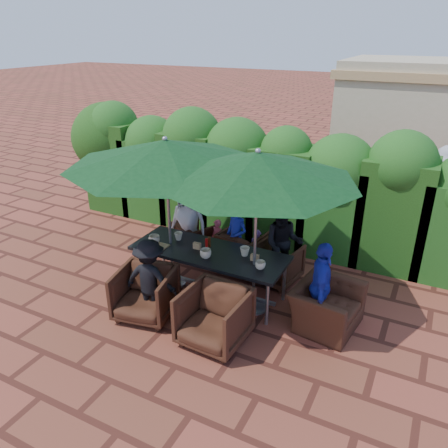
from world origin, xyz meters
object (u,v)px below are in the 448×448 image
at_px(umbrella_left, 166,153).
at_px(umbrella_right, 257,167).
at_px(chair_far_right, 277,261).
at_px(chair_near_right, 214,315).
at_px(chair_near_left, 145,291).
at_px(dining_table, 209,255).
at_px(chair_far_mid, 243,247).
at_px(chair_far_left, 194,236).
at_px(chair_end_right, 327,300).

height_order(umbrella_left, umbrella_right, same).
height_order(chair_far_right, chair_near_right, chair_near_right).
xyz_separation_m(chair_far_right, chair_near_left, (-1.35, -1.78, 0.05)).
height_order(dining_table, umbrella_left, umbrella_left).
bearing_deg(umbrella_left, dining_table, 2.23).
xyz_separation_m(chair_far_mid, chair_far_right, (0.70, -0.18, -0.01)).
relative_size(umbrella_right, chair_far_left, 3.95).
bearing_deg(chair_end_right, umbrella_right, 101.79).
xyz_separation_m(umbrella_right, chair_near_right, (-0.15, -0.95, -1.79)).
distance_m(chair_near_left, chair_near_right, 1.17).
height_order(umbrella_left, chair_far_mid, umbrella_left).
relative_size(chair_far_right, chair_near_left, 0.89).
bearing_deg(umbrella_left, chair_far_left, 101.62).
xyz_separation_m(umbrella_right, chair_far_mid, (-0.67, 1.08, -1.84)).
relative_size(umbrella_left, chair_near_right, 3.53).
height_order(dining_table, chair_far_left, dining_table).
relative_size(chair_far_left, chair_end_right, 0.73).
xyz_separation_m(umbrella_left, chair_near_right, (1.31, -0.98, -1.79)).
bearing_deg(chair_near_left, umbrella_right, 22.54).
height_order(chair_far_right, chair_near_left, chair_near_left).
height_order(umbrella_right, chair_end_right, umbrella_right).
bearing_deg(chair_far_right, chair_near_right, 94.12).
bearing_deg(chair_near_left, chair_far_right, 41.53).
xyz_separation_m(umbrella_left, chair_far_mid, (0.80, 1.05, -1.84)).
relative_size(dining_table, chair_near_right, 2.87).
relative_size(dining_table, chair_far_left, 3.49).
bearing_deg(chair_far_mid, chair_far_right, 174.37).
xyz_separation_m(chair_far_mid, chair_near_left, (-0.65, -1.96, 0.03)).
distance_m(chair_far_left, chair_end_right, 2.96).
distance_m(umbrella_right, chair_far_mid, 2.23).
bearing_deg(chair_far_left, umbrella_left, 125.80).
height_order(umbrella_right, chair_near_right, umbrella_right).
bearing_deg(umbrella_left, umbrella_right, -1.14).
distance_m(chair_far_right, chair_near_left, 2.24).
distance_m(chair_far_left, chair_far_right, 1.74).
height_order(chair_far_left, chair_far_mid, chair_far_mid).
relative_size(umbrella_left, chair_far_mid, 3.98).
bearing_deg(chair_far_mid, chair_far_left, 6.50).
bearing_deg(chair_end_right, dining_table, 98.37).
relative_size(dining_table, chair_near_left, 2.98).
distance_m(chair_far_mid, chair_far_right, 0.72).
distance_m(dining_table, chair_far_mid, 1.07).
xyz_separation_m(dining_table, chair_far_left, (-0.91, 1.07, -0.33)).
bearing_deg(chair_far_right, chair_far_left, 2.15).
bearing_deg(chair_far_left, chair_far_right, -163.44).
bearing_deg(dining_table, umbrella_right, -4.10).
relative_size(chair_far_left, chair_far_right, 0.96).
bearing_deg(umbrella_right, chair_near_left, -146.24).
distance_m(umbrella_left, chair_far_right, 2.53).
bearing_deg(chair_far_mid, dining_table, 93.00).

